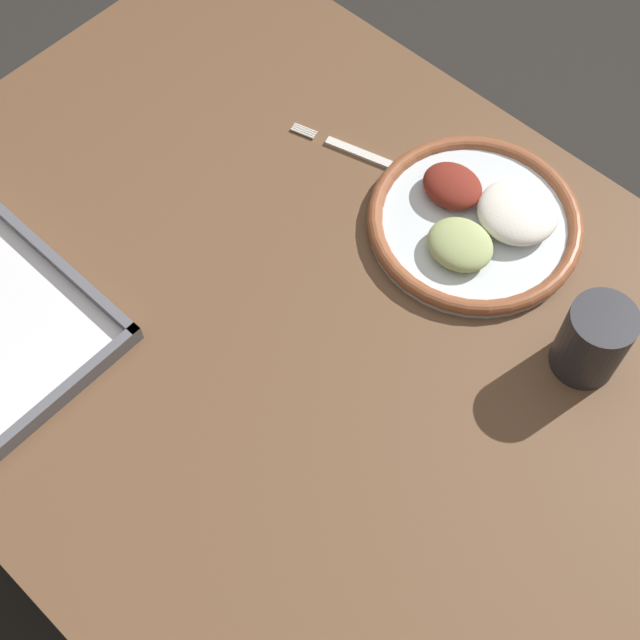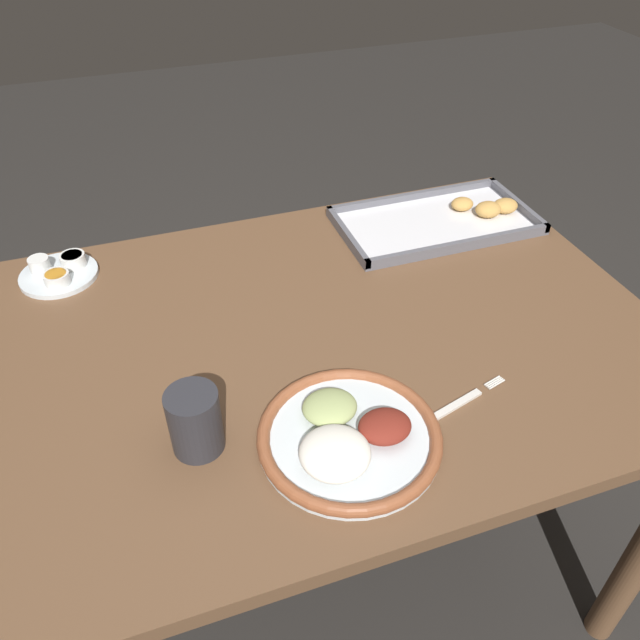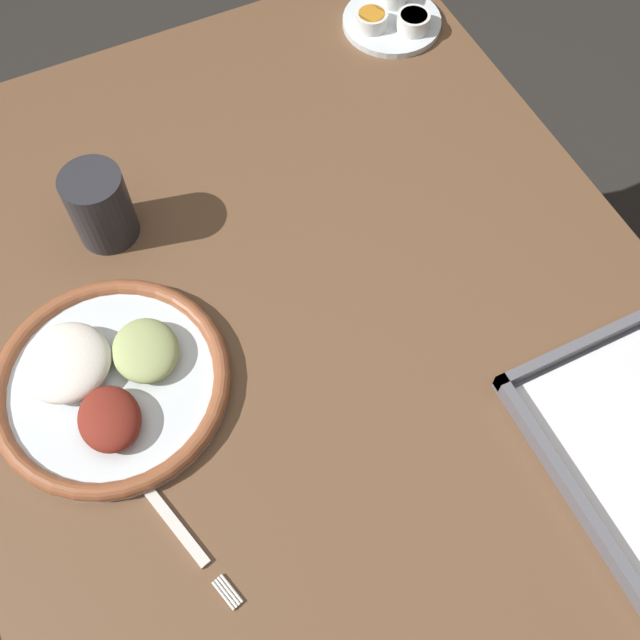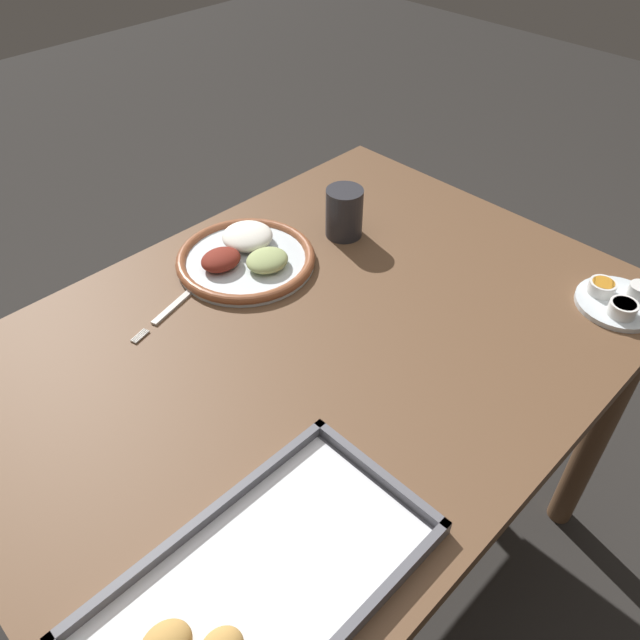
# 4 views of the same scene
# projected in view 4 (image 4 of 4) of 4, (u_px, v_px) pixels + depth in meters

# --- Properties ---
(ground_plane) EXTENTS (8.00, 8.00, 0.00)m
(ground_plane) POSITION_uv_depth(u_px,v_px,m) (315.00, 554.00, 1.58)
(ground_plane) COLOR #282623
(dining_table) EXTENTS (1.18, 0.86, 0.76)m
(dining_table) POSITION_uv_depth(u_px,v_px,m) (314.00, 382.00, 1.15)
(dining_table) COLOR brown
(dining_table) RESTS_ON ground_plane
(dinner_plate) EXTENTS (0.27, 0.27, 0.05)m
(dinner_plate) POSITION_uv_depth(u_px,v_px,m) (246.00, 257.00, 1.22)
(dinner_plate) COLOR silver
(dinner_plate) RESTS_ON dining_table
(fork) EXTENTS (0.20, 0.07, 0.00)m
(fork) POSITION_uv_depth(u_px,v_px,m) (176.00, 304.00, 1.13)
(fork) COLOR silver
(fork) RESTS_ON dining_table
(saucer_plate) EXTENTS (0.15, 0.15, 0.04)m
(saucer_plate) POSITION_uv_depth(u_px,v_px,m) (619.00, 300.00, 1.13)
(saucer_plate) COLOR silver
(saucer_plate) RESTS_ON dining_table
(baking_tray) EXTENTS (0.43, 0.24, 0.04)m
(baking_tray) POSITION_uv_depth(u_px,v_px,m) (245.00, 596.00, 0.73)
(baking_tray) COLOR #595960
(baking_tray) RESTS_ON dining_table
(drinking_cup) EXTENTS (0.08, 0.08, 0.10)m
(drinking_cup) POSITION_uv_depth(u_px,v_px,m) (344.00, 213.00, 1.27)
(drinking_cup) COLOR #28282D
(drinking_cup) RESTS_ON dining_table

